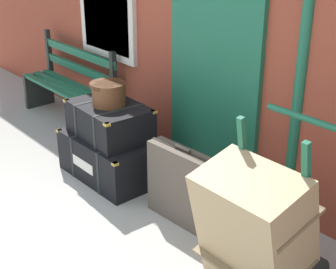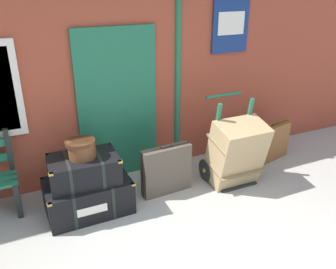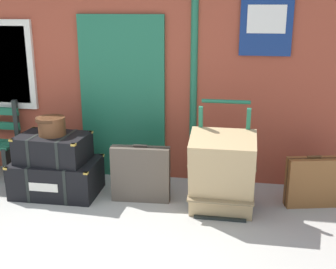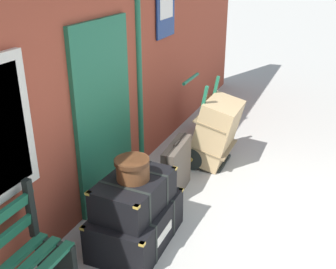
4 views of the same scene
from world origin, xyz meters
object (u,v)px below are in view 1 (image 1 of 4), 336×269
Objects in this scene: steamer_trunk_base at (112,156)px; steamer_trunk_middle at (110,121)px; porters_trolley at (269,247)px; suitcase_charcoal at (182,187)px; platform_bench at (70,87)px; large_brown_trunk at (255,231)px; round_hatbox at (109,92)px.

steamer_trunk_middle is (-0.02, -0.00, 0.37)m from steamer_trunk_base.
suitcase_charcoal is (-0.94, 0.03, 0.05)m from porters_trolley.
large_brown_trunk is at bearing -10.61° from platform_bench.
large_brown_trunk is (2.01, -0.22, -0.10)m from steamer_trunk_middle.
round_hatbox is at bearing 165.18° from steamer_trunk_base.
porters_trolley is (2.01, -0.05, -0.31)m from steamer_trunk_middle.
large_brown_trunk reaches higher than round_hatbox.
large_brown_trunk is (1.99, -0.22, 0.27)m from steamer_trunk_base.
steamer_trunk_middle is at bearing 173.66° from large_brown_trunk.
steamer_trunk_middle is at bearing -79.17° from round_hatbox.
steamer_trunk_base is at bearing 1.38° from steamer_trunk_middle.
platform_bench is 4.70× the size of round_hatbox.
steamer_trunk_middle is at bearing 178.57° from porters_trolley.
porters_trolley reaches higher than steamer_trunk_base.
suitcase_charcoal is at bearing -9.98° from platform_bench.
platform_bench reaches higher than steamer_trunk_base.
porters_trolley is at bearing -2.04° from suitcase_charcoal.
large_brown_trunk is at bearing -6.49° from round_hatbox.
platform_bench is 1.33× the size of porters_trolley.
platform_bench is 3.60m from large_brown_trunk.
round_hatbox reaches higher than suitcase_charcoal.
steamer_trunk_middle is 0.87× the size of large_brown_trunk.
steamer_trunk_base is at bearing -15.85° from platform_bench.
suitcase_charcoal is at bearing -0.89° from steamer_trunk_middle.
round_hatbox is 1.19m from suitcase_charcoal.
porters_trolley is at bearing 90.00° from large_brown_trunk.
platform_bench is 1.57× the size of steamer_trunk_base.
round_hatbox is (-0.02, 0.01, 0.65)m from steamer_trunk_base.
steamer_trunk_base is 0.85× the size of porters_trolley.
steamer_trunk_base is (1.55, -0.44, -0.23)m from platform_bench.
platform_bench reaches higher than steamer_trunk_middle.
steamer_trunk_middle is at bearing -16.04° from platform_bench.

